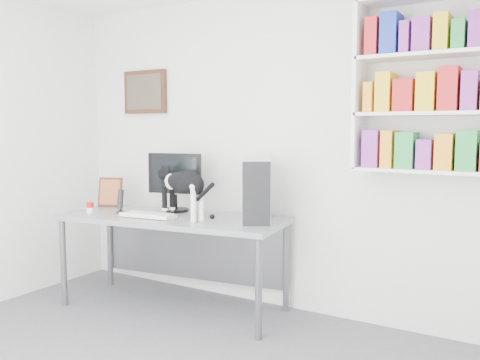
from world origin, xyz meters
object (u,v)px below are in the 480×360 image
Objects in this scene: speaker at (120,201)px; soup_can at (90,208)px; monitor at (175,182)px; keyboard at (148,215)px; desk at (173,262)px; pc_tower at (257,190)px; cat at (183,194)px; bookshelf at (430,84)px; leaning_print at (110,192)px.

soup_can is at bearing -153.63° from speaker.
keyboard is (-0.00, -0.36, -0.25)m from monitor.
monitor is at bearing 82.80° from keyboard.
soup_can reaches higher than keyboard.
desk is 4.16× the size of keyboard.
desk is 0.99m from pc_tower.
cat is (-0.56, -0.22, -0.04)m from pc_tower.
cat is at bearing 172.55° from pc_tower.
pc_tower is 0.61m from cat.
pc_tower is (-1.26, -0.21, -0.80)m from bookshelf.
speaker is (-2.47, -0.49, -0.94)m from bookshelf.
bookshelf reaches higher than soup_can.
monitor is 0.72m from leaning_print.
bookshelf is at bearing 5.46° from speaker.
desk is at bearing -169.11° from bookshelf.
cat is (0.16, -0.05, 0.61)m from desk.
cat reaches higher than desk.
speaker is 0.66m from cat.
desk is at bearing 179.69° from cat.
cat reaches higher than soup_can.
desk is 0.88m from soup_can.
speaker is 0.27m from soup_can.
cat is (0.29, -0.26, -0.06)m from monitor.
cat is at bearing -166.69° from bookshelf.
monitor is 0.86m from pc_tower.
keyboard is at bearing -103.59° from monitor.
bookshelf is 2.97m from leaning_print.
leaning_print is at bearing 107.86° from soup_can.
cat reaches higher than keyboard.
cat is (0.65, 0.06, 0.10)m from speaker.
bookshelf is 2.41m from keyboard.
monitor is 0.40m from cat.
monitor is 0.44m from keyboard.
bookshelf is 13.13× the size of soup_can.
keyboard is 0.37m from speaker.
pc_tower reaches higher than speaker.
bookshelf is 0.64× the size of desk.
leaning_print is at bearing 141.77° from speaker.
desk is 3.86× the size of pc_tower.
soup_can is at bearing -166.89° from bookshelf.
keyboard is 0.76m from leaning_print.
pc_tower is 0.75× the size of cat.
cat is at bearing -31.00° from leaning_print.
speaker is at bearing -157.83° from cat.
soup_can is at bearing -168.65° from desk.
desk is 8.91× the size of speaker.
speaker is (-1.22, -0.28, -0.14)m from pc_tower.
bookshelf reaches higher than leaning_print.
monitor is at bearing 35.81° from speaker.
bookshelf reaches higher than pc_tower.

